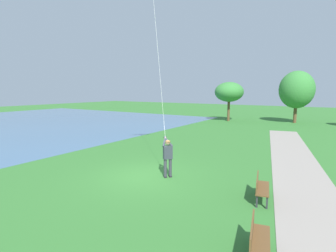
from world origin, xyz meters
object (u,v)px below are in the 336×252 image
object	(u,v)px
person_kite_flyer	(168,155)
park_bench_near_walkway	(257,238)
park_bench_far_walkway	(260,186)
tree_behind_path	(229,92)
tree_treeline_left	(297,90)

from	to	relation	value
person_kite_flyer	park_bench_near_walkway	xyz separation A→B (m)	(4.88, -3.73, -0.54)
park_bench_far_walkway	park_bench_near_walkway	bearing A→B (deg)	-78.19
person_kite_flyer	park_bench_far_walkway	xyz separation A→B (m)	(4.17, -0.30, -0.54)
tree_behind_path	tree_treeline_left	distance (m)	7.84
park_bench_far_walkway	tree_treeline_left	distance (m)	25.51
park_bench_near_walkway	tree_behind_path	size ratio (longest dim) A/B	0.31
person_kite_flyer	tree_treeline_left	xyz separation A→B (m)	(2.32, 24.90, 2.93)
person_kite_flyer	park_bench_near_walkway	size ratio (longest dim) A/B	1.17
park_bench_near_walkway	tree_treeline_left	world-z (taller)	tree_treeline_left
person_kite_flyer	park_bench_far_walkway	distance (m)	4.21
park_bench_far_walkway	tree_treeline_left	xyz separation A→B (m)	(-1.85, 25.20, 3.46)
park_bench_near_walkway	park_bench_far_walkway	distance (m)	3.50
tree_treeline_left	park_bench_far_walkway	bearing A→B (deg)	-85.81
person_kite_flyer	park_bench_far_walkway	size ratio (longest dim) A/B	1.17
park_bench_near_walkway	tree_treeline_left	bearing A→B (deg)	95.12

